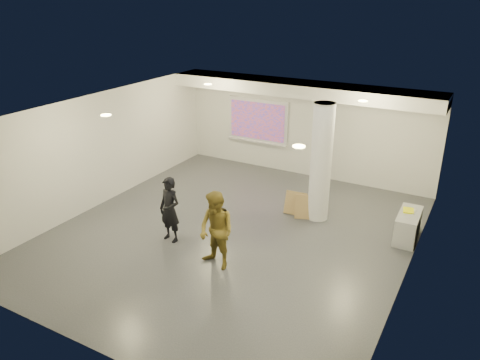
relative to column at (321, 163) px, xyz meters
The scene contains 20 objects.
floor 2.78m from the column, 129.81° to the right, with size 8.00×9.00×0.01m, color #383B40.
ceiling 2.78m from the column, 129.81° to the right, with size 8.00×9.00×0.01m, color white.
wall_back 3.09m from the column, 119.05° to the left, with size 8.00×0.01×3.00m, color silver.
wall_front 6.48m from the column, 103.39° to the right, with size 8.00×0.01×3.00m, color silver.
wall_left 5.79m from the column, 161.88° to the right, with size 0.01×9.00×3.00m, color silver.
wall_right 3.08m from the column, 35.75° to the right, with size 0.01×9.00×3.00m, color silver.
soffit_band 2.94m from the column, 124.90° to the left, with size 8.00×1.10×0.36m, color silver.
downlight_nw 4.05m from the column, 169.29° to the left, with size 0.22×0.22×0.02m, color #FFEF8D.
downlight_ne 1.78m from the column, 45.00° to the left, with size 0.22×0.22×0.02m, color #FFEF8D.
downlight_sw 5.17m from the column, 138.27° to the right, with size 0.22×0.22×0.02m, color #FFEF8D.
downlight_se 3.68m from the column, 78.02° to the right, with size 0.22×0.22×0.02m, color #FFEF8D.
column is the anchor object (origin of this frame).
projection_screen 4.08m from the column, 139.44° to the left, with size 2.10×0.13×1.42m.
credenza 2.51m from the column, ahead, with size 0.47×1.13×0.66m, color #9DA0A2.
papers_stack 2.35m from the column, ahead, with size 0.24×0.31×0.02m, color silver.
postit_pad 2.32m from the column, ahead, with size 0.23×0.32×0.03m, color #F9FC0A.
cardboard_back 1.23m from the column, 146.07° to the right, with size 0.57×0.05×0.63m, color #9C7D4A.
cardboard_front 1.34m from the column, behind, with size 0.56×0.06×0.61m, color #9C7D4A.
woman 3.85m from the column, 133.38° to the right, with size 0.57×0.37×1.55m, color black.
man 3.43m from the column, 108.44° to the right, with size 0.82×0.64×1.69m, color olive.
Camera 1 is at (4.99, -8.60, 5.45)m, focal length 35.00 mm.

